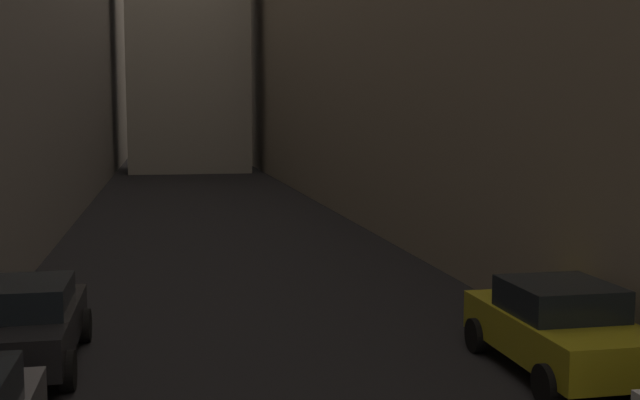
% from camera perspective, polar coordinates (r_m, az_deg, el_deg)
% --- Properties ---
extents(ground_plane, '(264.00, 264.00, 0.00)m').
position_cam_1_polar(ground_plane, '(37.75, -8.24, -0.41)').
color(ground_plane, black).
extents(building_block_right, '(13.91, 108.00, 18.18)m').
position_cam_1_polar(building_block_right, '(42.29, 8.93, 12.62)').
color(building_block_right, '#756B5B').
rests_on(building_block_right, ground).
extents(parked_car_left_far, '(2.04, 3.95, 1.50)m').
position_cam_1_polar(parked_car_left_far, '(14.33, -20.95, -8.36)').
color(parked_car_left_far, black).
rests_on(parked_car_left_far, ground).
extents(parked_car_right_far, '(1.99, 3.92, 1.52)m').
position_cam_1_polar(parked_car_right_far, '(13.75, 16.92, -8.81)').
color(parked_car_right_far, '#A59919').
rests_on(parked_car_right_far, ground).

